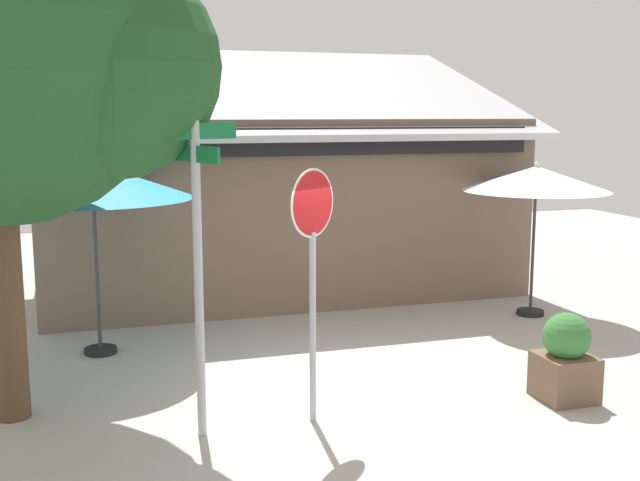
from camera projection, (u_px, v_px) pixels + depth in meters
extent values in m
cube|color=#ADA8A0|center=(333.00, 392.00, 9.34)|extent=(28.00, 28.00, 0.10)
cube|color=#705B4C|center=(270.00, 202.00, 14.84)|extent=(8.36, 4.88, 3.17)
cube|color=#B7BABF|center=(271.00, 89.00, 14.35)|extent=(8.86, 5.36, 1.77)
cube|color=black|center=(307.00, 142.00, 12.30)|extent=(7.76, 0.16, 0.44)
cylinder|color=#A8AAB2|center=(199.00, 283.00, 7.71)|extent=(0.09, 0.09, 3.20)
cube|color=#116B38|center=(195.00, 131.00, 7.47)|extent=(0.87, 0.33, 0.16)
cube|color=#116B38|center=(195.00, 154.00, 7.50)|extent=(0.33, 0.87, 0.16)
cube|color=white|center=(148.00, 132.00, 7.18)|extent=(0.07, 0.05, 0.16)
cylinder|color=#A8AAB2|center=(313.00, 328.00, 8.19)|extent=(0.07, 0.07, 2.05)
cylinder|color=white|center=(313.00, 203.00, 7.97)|extent=(0.58, 0.44, 0.72)
cylinder|color=red|center=(313.00, 203.00, 7.97)|extent=(0.55, 0.42, 0.67)
cylinder|color=black|center=(101.00, 350.00, 10.67)|extent=(0.44, 0.44, 0.08)
cylinder|color=#333335|center=(97.00, 275.00, 10.50)|extent=(0.05, 0.05, 2.19)
cone|color=#2D99BC|center=(92.00, 181.00, 10.29)|extent=(2.67, 2.67, 0.48)
sphere|color=silver|center=(92.00, 160.00, 10.25)|extent=(0.08, 0.08, 0.08)
cylinder|color=black|center=(530.00, 312.00, 12.71)|extent=(0.44, 0.44, 0.08)
cylinder|color=#333335|center=(533.00, 252.00, 12.54)|extent=(0.05, 0.05, 2.09)
cone|color=white|center=(536.00, 179.00, 12.35)|extent=(2.33, 2.33, 0.40)
sphere|color=silver|center=(537.00, 164.00, 12.31)|extent=(0.08, 0.08, 0.08)
cylinder|color=brown|center=(7.00, 301.00, 8.22)|extent=(0.35, 0.35, 2.61)
sphere|color=#1E4C23|center=(107.00, 66.00, 7.68)|extent=(2.27, 2.27, 2.27)
cube|color=brown|center=(565.00, 377.00, 8.92)|extent=(0.60, 0.60, 0.53)
sphere|color=#387538|center=(567.00, 336.00, 8.84)|extent=(0.54, 0.54, 0.54)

